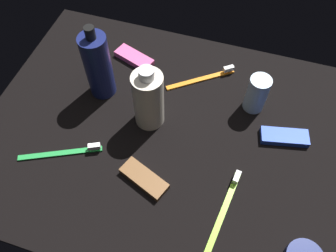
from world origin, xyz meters
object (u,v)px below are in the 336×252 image
object	(u,v)px
deodorant_stick	(257,94)
lotion_bottle	(98,66)
snack_bar_blue	(284,137)
snack_bar_brown	(144,179)
bodywash_bottle	(148,99)
toothbrush_lime	(225,206)
toothbrush_orange	(205,77)
snack_bar_pink	(134,58)
toothbrush_green	(65,152)

from	to	relation	value
deodorant_stick	lotion_bottle	bearing A→B (deg)	-170.55
snack_bar_blue	snack_bar_brown	bearing A→B (deg)	-156.44
bodywash_bottle	snack_bar_blue	world-z (taller)	bodywash_bottle
lotion_bottle	bodywash_bottle	world-z (taller)	lotion_bottle
snack_bar_blue	snack_bar_brown	size ratio (longest dim) A/B	1.00
bodywash_bottle	snack_bar_brown	xyz separation A→B (cm)	(3.91, -14.88, -6.72)
toothbrush_lime	toothbrush_orange	distance (cm)	33.39
bodywash_bottle	toothbrush_lime	distance (cm)	27.10
bodywash_bottle	toothbrush_lime	bearing A→B (deg)	-36.37
snack_bar_pink	snack_bar_blue	bearing A→B (deg)	1.99
toothbrush_green	snack_bar_pink	world-z (taller)	toothbrush_green
lotion_bottle	deodorant_stick	world-z (taller)	lotion_bottle
bodywash_bottle	toothbrush_green	size ratio (longest dim) A/B	0.99
toothbrush_green	snack_bar_pink	xyz separation A→B (cm)	(4.48, 30.51, 0.14)
snack_bar_pink	toothbrush_green	bearing A→B (deg)	-78.99
bodywash_bottle	snack_bar_pink	distance (cm)	20.40
toothbrush_lime	toothbrush_orange	bearing A→B (deg)	111.01
snack_bar_blue	snack_bar_brown	distance (cm)	32.32
snack_bar_brown	snack_bar_pink	bearing A→B (deg)	135.52
deodorant_stick	snack_bar_blue	bearing A→B (deg)	-40.16
bodywash_bottle	lotion_bottle	bearing A→B (deg)	160.56
deodorant_stick	toothbrush_orange	xyz separation A→B (cm)	(-12.95, 4.87, -4.10)
toothbrush_green	deodorant_stick	bearing A→B (deg)	34.15
toothbrush_green	toothbrush_orange	distance (cm)	37.91
snack_bar_pink	lotion_bottle	bearing A→B (deg)	-87.96
snack_bar_pink	toothbrush_orange	bearing A→B (deg)	16.82
toothbrush_orange	bodywash_bottle	bearing A→B (deg)	-120.33
bodywash_bottle	toothbrush_orange	distance (cm)	19.36
toothbrush_orange	snack_bar_brown	size ratio (longest dim) A/B	1.46
snack_bar_brown	snack_bar_pink	world-z (taller)	same
toothbrush_orange	lotion_bottle	bearing A→B (deg)	-154.60
lotion_bottle	toothbrush_lime	world-z (taller)	lotion_bottle
bodywash_bottle	toothbrush_orange	xyz separation A→B (cm)	(9.14, 15.62, -6.86)
toothbrush_lime	snack_bar_brown	size ratio (longest dim) A/B	1.73
lotion_bottle	deodorant_stick	bearing A→B (deg)	9.45
snack_bar_blue	snack_bar_pink	world-z (taller)	same
toothbrush_lime	snack_bar_pink	bearing A→B (deg)	134.17
bodywash_bottle	snack_bar_blue	xyz separation A→B (cm)	(30.22, 3.89, -6.72)
bodywash_bottle	snack_bar_brown	size ratio (longest dim) A/B	1.59
deodorant_stick	toothbrush_lime	xyz separation A→B (cm)	(-0.98, -26.30, -4.10)
toothbrush_green	snack_bar_brown	xyz separation A→B (cm)	(18.38, -0.85, 0.14)
snack_bar_brown	bodywash_bottle	bearing A→B (deg)	126.32
snack_bar_pink	toothbrush_lime	bearing A→B (deg)	-26.47
toothbrush_green	toothbrush_lime	bearing A→B (deg)	-2.43
lotion_bottle	snack_bar_blue	distance (cm)	44.54
toothbrush_lime	toothbrush_green	size ratio (longest dim) A/B	1.07
toothbrush_lime	snack_bar_brown	bearing A→B (deg)	177.79
bodywash_bottle	toothbrush_green	xyz separation A→B (cm)	(-14.47, -14.04, -6.86)
toothbrush_green	bodywash_bottle	bearing A→B (deg)	44.13
toothbrush_lime	snack_bar_brown	xyz separation A→B (cm)	(-17.20, 0.66, 0.14)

